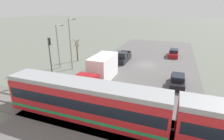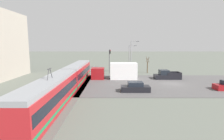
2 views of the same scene
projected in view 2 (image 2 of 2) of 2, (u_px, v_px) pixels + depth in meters
ground_plane at (171, 84)px, 32.24m from camera, size 320.00×320.00×0.00m
road_surface at (171, 84)px, 32.24m from camera, size 17.50×49.39×0.08m
rail_bed at (76, 84)px, 32.25m from camera, size 54.35×4.40×0.22m
light_rail_tram at (68, 80)px, 26.66m from camera, size 30.69×2.68×4.57m
box_truck at (117, 72)px, 36.35m from camera, size 2.54×9.40×3.38m
pickup_truck at (167, 76)px, 36.40m from camera, size 2.10×5.38×1.91m
sedan_car_1 at (135, 88)px, 26.60m from camera, size 1.79×4.37×1.48m
traffic_light_pole at (110, 59)px, 42.34m from camera, size 0.28×0.47×5.99m
street_tree at (147, 66)px, 44.39m from camera, size 1.00×0.83×4.19m
street_lamp_near_crossing at (130, 57)px, 44.73m from camera, size 0.36×1.95×7.12m
street_lamp_mid_block at (132, 55)px, 42.43m from camera, size 0.36×1.95×8.15m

